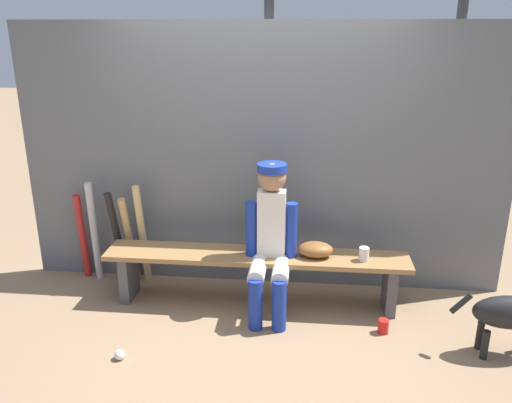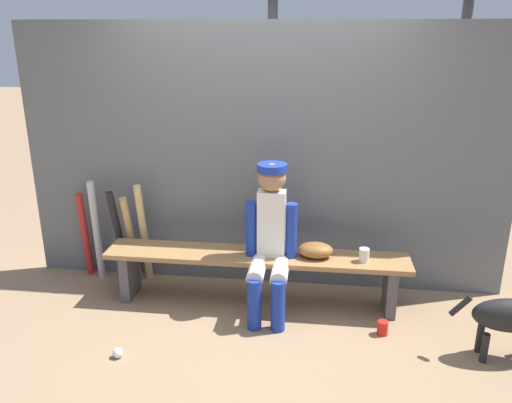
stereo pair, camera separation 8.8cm
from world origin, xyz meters
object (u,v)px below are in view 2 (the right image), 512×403
(baseball_glove, at_px, (316,250))
(bat_wood_natural, at_px, (144,234))
(bat_wood_tan, at_px, (131,239))
(bat_aluminum_black, at_px, (119,236))
(bat_aluminum_silver, at_px, (96,231))
(cup_on_ground, at_px, (383,328))
(bat_aluminum_red, at_px, (85,235))
(player_seated, at_px, (270,236))
(cup_on_bench, at_px, (364,255))
(baseball, at_px, (118,353))
(dugout_bench, at_px, (256,265))

(baseball_glove, height_order, bat_wood_natural, bat_wood_natural)
(bat_wood_tan, relative_size, bat_aluminum_black, 0.93)
(bat_aluminum_silver, xyz_separation_m, cup_on_ground, (2.48, -0.62, -0.42))
(bat_aluminum_silver, relative_size, cup_on_ground, 8.53)
(bat_aluminum_silver, xyz_separation_m, bat_aluminum_red, (-0.13, 0.04, -0.07))
(player_seated, relative_size, bat_wood_natural, 1.29)
(bat_wood_natural, height_order, cup_on_ground, bat_wood_natural)
(bat_wood_natural, xyz_separation_m, bat_aluminum_silver, (-0.44, 0.01, 0.00))
(bat_aluminum_silver, height_order, cup_on_ground, bat_aluminum_silver)
(bat_wood_natural, xyz_separation_m, cup_on_bench, (1.89, -0.30, 0.04))
(player_seated, bearing_deg, baseball, -142.52)
(baseball_glove, relative_size, baseball, 3.78)
(bat_aluminum_red, height_order, cup_on_bench, bat_aluminum_red)
(baseball_glove, relative_size, cup_on_ground, 2.55)
(baseball_glove, distance_m, bat_wood_natural, 1.54)
(dugout_bench, bearing_deg, bat_wood_tan, 166.92)
(cup_on_bench, bearing_deg, player_seated, -174.62)
(dugout_bench, height_order, bat_aluminum_red, bat_aluminum_red)
(player_seated, distance_m, bat_aluminum_red, 1.80)
(baseball_glove, bearing_deg, dugout_bench, 180.00)
(cup_on_ground, bearing_deg, bat_aluminum_red, 165.74)
(bat_wood_tan, distance_m, cup_on_ground, 2.27)
(bat_wood_natural, relative_size, bat_aluminum_silver, 1.00)
(baseball, distance_m, cup_on_ground, 1.94)
(bat_wood_natural, relative_size, cup_on_ground, 8.51)
(baseball_glove, relative_size, bat_wood_natural, 0.30)
(bat_wood_tan, bearing_deg, dugout_bench, -13.08)
(player_seated, height_order, bat_aluminum_black, player_seated)
(cup_on_bench, bearing_deg, bat_wood_tan, 171.36)
(baseball_glove, distance_m, bat_aluminum_silver, 1.97)
(dugout_bench, distance_m, bat_aluminum_black, 1.28)
(bat_wood_tan, bearing_deg, bat_aluminum_silver, 178.96)
(bat_wood_tan, xyz_separation_m, cup_on_bench, (2.01, -0.31, 0.09))
(dugout_bench, height_order, baseball, dugout_bench)
(bat_wood_natural, height_order, baseball, bat_wood_natural)
(player_seated, bearing_deg, dugout_bench, 139.22)
(baseball, height_order, cup_on_bench, cup_on_bench)
(dugout_bench, bearing_deg, bat_wood_natural, 165.62)
(baseball_glove, xyz_separation_m, bat_wood_natural, (-1.51, 0.26, -0.04))
(bat_wood_natural, distance_m, bat_aluminum_black, 0.22)
(player_seated, height_order, cup_on_bench, player_seated)
(dugout_bench, bearing_deg, bat_aluminum_red, 168.85)
(baseball, bearing_deg, baseball_glove, 32.77)
(player_seated, relative_size, baseball, 16.38)
(player_seated, bearing_deg, bat_wood_natural, 162.19)
(player_seated, xyz_separation_m, cup_on_bench, (0.73, 0.07, -0.15))
(player_seated, height_order, bat_aluminum_red, player_seated)
(bat_aluminum_black, xyz_separation_m, cup_on_bench, (2.11, -0.28, 0.06))
(bat_wood_tan, relative_size, bat_aluminum_silver, 0.88)
(player_seated, distance_m, bat_wood_tan, 1.35)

